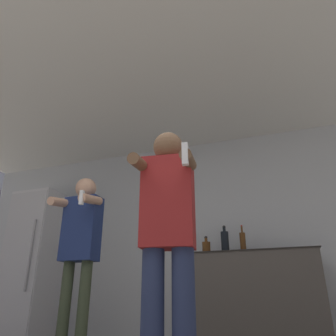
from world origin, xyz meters
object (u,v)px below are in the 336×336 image
(bottle_amber_bourbon, at_px, (206,248))
(person_woman_foreground, at_px, (168,234))
(bottle_brown_liquor, at_px, (225,242))
(bottle_short_whiskey, at_px, (243,243))
(person_man_side, at_px, (80,240))
(refrigerator, at_px, (36,266))

(bottle_amber_bourbon, relative_size, person_woman_foreground, 0.14)
(bottle_brown_liquor, height_order, bottle_short_whiskey, bottle_brown_liquor)
(person_man_side, bearing_deg, bottle_amber_bourbon, 36.99)
(refrigerator, distance_m, bottle_short_whiskey, 2.71)
(bottle_amber_bourbon, xyz_separation_m, person_woman_foreground, (0.14, -1.78, -0.17))
(bottle_amber_bourbon, bearing_deg, person_woman_foreground, -85.40)
(refrigerator, xyz_separation_m, bottle_brown_liquor, (2.51, 0.07, 0.18))
(refrigerator, height_order, bottle_amber_bourbon, refrigerator)
(bottle_short_whiskey, height_order, person_man_side, person_man_side)
(bottle_brown_liquor, xyz_separation_m, bottle_amber_bourbon, (-0.22, -0.00, -0.05))
(bottle_amber_bourbon, relative_size, person_man_side, 0.13)
(bottle_short_whiskey, xyz_separation_m, person_woman_foreground, (-0.27, -1.78, -0.21))
(refrigerator, relative_size, person_man_side, 1.08)
(bottle_amber_bourbon, bearing_deg, person_man_side, -143.01)
(person_man_side, bearing_deg, refrigerator, 146.17)
(bottle_amber_bourbon, height_order, person_woman_foreground, person_woman_foreground)
(bottle_brown_liquor, relative_size, bottle_amber_bourbon, 1.48)
(bottle_short_whiskey, bearing_deg, refrigerator, -178.49)
(refrigerator, bearing_deg, person_man_side, -33.83)
(refrigerator, relative_size, bottle_short_whiskey, 5.91)
(bottle_brown_liquor, bearing_deg, person_man_side, -147.74)
(bottle_brown_liquor, height_order, bottle_amber_bourbon, bottle_brown_liquor)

